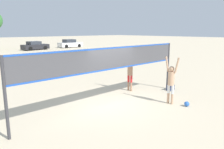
% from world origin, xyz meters
% --- Properties ---
extents(ground_plane, '(200.00, 200.00, 0.00)m').
position_xyz_m(ground_plane, '(0.00, 0.00, 0.00)').
color(ground_plane, beige).
extents(volleyball_net, '(8.62, 0.10, 2.54)m').
position_xyz_m(volleyball_net, '(0.00, 0.00, 1.91)').
color(volleyball_net, '#38383D').
rests_on(volleyball_net, ground_plane).
extents(player_spiker, '(0.28, 0.70, 2.10)m').
position_xyz_m(player_spiker, '(2.12, -1.53, 1.10)').
color(player_spiker, tan).
rests_on(player_spiker, ground_plane).
extents(player_blocker, '(0.28, 0.70, 2.11)m').
position_xyz_m(player_blocker, '(2.40, 1.14, 1.11)').
color(player_blocker, tan).
rests_on(player_blocker, ground_plane).
extents(volleyball, '(0.22, 0.22, 0.22)m').
position_xyz_m(volleyball, '(2.31, -2.24, 0.11)').
color(volleyball, blue).
rests_on(volleyball, ground_plane).
extents(gear_bag, '(0.42, 0.26, 0.29)m').
position_xyz_m(gear_bag, '(4.08, -0.34, 0.15)').
color(gear_bag, navy).
rests_on(gear_bag, ground_plane).
extents(parked_car_near, '(4.56, 1.99, 1.54)m').
position_xyz_m(parked_car_near, '(16.65, 29.26, 0.69)').
color(parked_car_near, silver).
rests_on(parked_car_near, ground_plane).
extents(parked_car_mid, '(4.49, 2.20, 1.42)m').
position_xyz_m(parked_car_mid, '(9.56, 28.87, 0.64)').
color(parked_car_mid, '#232328').
rests_on(parked_car_mid, ground_plane).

